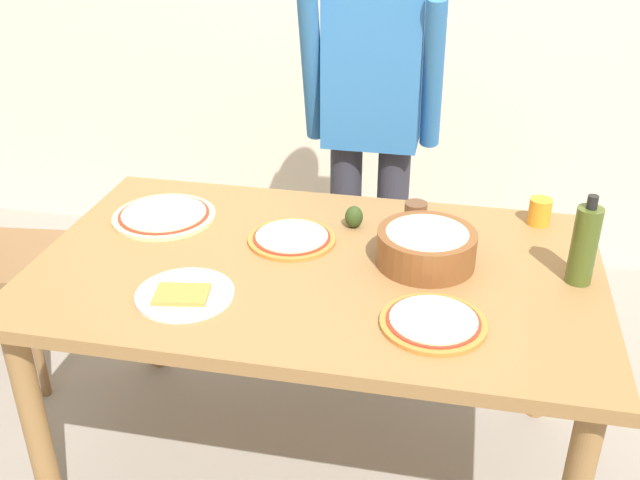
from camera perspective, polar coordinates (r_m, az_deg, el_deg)
ground at (r=2.55m, az=-0.24°, el=-16.80°), size 8.00×8.00×0.00m
dining_table at (r=2.13m, az=-0.27°, el=-3.96°), size 1.60×0.96×0.76m
person_cook at (r=2.69m, az=4.03°, el=9.31°), size 0.49×0.25×1.62m
pizza_raw_on_board at (r=2.39m, az=-12.01°, el=1.88°), size 0.33×0.33×0.02m
pizza_cooked_on_tray at (r=2.20m, az=-2.21°, el=0.13°), size 0.27×0.27×0.02m
pizza_second_cooked at (r=1.84m, az=8.79°, el=-6.32°), size 0.27×0.27×0.02m
plate_with_slice at (r=1.96m, az=-10.49°, el=-4.17°), size 0.26×0.26×0.02m
popcorn_bowl at (r=2.08m, az=8.26°, el=-0.33°), size 0.28×0.28×0.11m
olive_oil_bottle at (r=2.07m, az=19.84°, el=-0.34°), size 0.07×0.07×0.26m
cup_orange at (r=2.39m, az=16.70°, el=2.12°), size 0.07×0.07×0.08m
cup_small_brown at (r=2.28m, az=7.42°, el=1.90°), size 0.07×0.07×0.08m
avocado at (r=2.28m, az=2.66°, el=1.81°), size 0.06×0.06×0.07m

